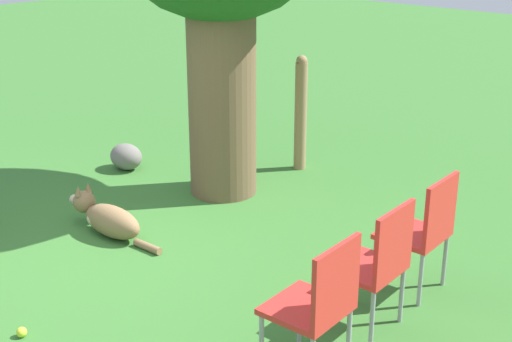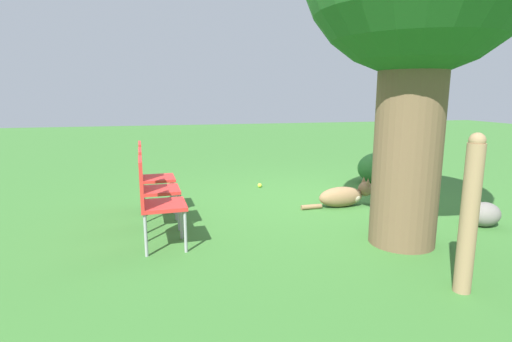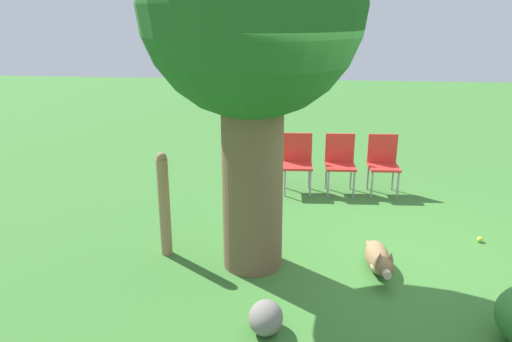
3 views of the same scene
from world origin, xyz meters
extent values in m
plane|color=#38702D|center=(0.00, 0.00, 0.00)|extent=(30.00, 30.00, 0.00)
cylinder|color=brown|center=(-0.20, 1.24, 1.06)|extent=(0.64, 0.64, 2.12)
sphere|color=#235B23|center=(-0.20, 1.24, 2.72)|extent=(2.17, 2.17, 2.17)
ellipsoid|color=olive|center=(-0.17, -0.11, 0.13)|extent=(0.63, 0.28, 0.27)
ellipsoid|color=#C6B293|center=(-0.34, -0.12, 0.12)|extent=(0.23, 0.22, 0.16)
sphere|color=olive|center=(-0.53, -0.13, 0.22)|extent=(0.20, 0.20, 0.19)
cylinder|color=#C6B293|center=(-0.64, -0.14, 0.20)|extent=(0.09, 0.09, 0.08)
cone|color=olive|center=(-0.53, -0.18, 0.33)|extent=(0.06, 0.06, 0.09)
cone|color=olive|center=(-0.53, -0.08, 0.33)|extent=(0.06, 0.06, 0.09)
cylinder|color=olive|center=(0.25, -0.09, 0.03)|extent=(0.28, 0.08, 0.06)
cylinder|color=#937551|center=(-0.06, 2.24, 0.57)|extent=(0.13, 0.13, 1.13)
sphere|color=#937551|center=(-0.06, 2.24, 1.15)|extent=(0.11, 0.11, 0.11)
cube|color=red|center=(2.18, -0.48, 0.42)|extent=(0.44, 0.46, 0.04)
cube|color=red|center=(2.38, -0.47, 0.66)|extent=(0.06, 0.44, 0.44)
cylinder|color=#99999E|center=(2.01, -0.68, 0.20)|extent=(0.03, 0.03, 0.40)
cylinder|color=#99999E|center=(1.99, -0.30, 0.20)|extent=(0.03, 0.03, 0.40)
cylinder|color=#99999E|center=(2.37, -0.66, 0.20)|extent=(0.03, 0.03, 0.40)
cylinder|color=#99999E|center=(2.35, -0.28, 0.20)|extent=(0.03, 0.03, 0.40)
cube|color=red|center=(2.15, 0.17, 0.42)|extent=(0.44, 0.46, 0.04)
cube|color=red|center=(2.34, 0.18, 0.66)|extent=(0.06, 0.44, 0.44)
cylinder|color=#99999E|center=(1.98, -0.03, 0.20)|extent=(0.03, 0.03, 0.40)
cylinder|color=#99999E|center=(1.96, 0.35, 0.20)|extent=(0.03, 0.03, 0.40)
cylinder|color=#99999E|center=(2.34, -0.01, 0.20)|extent=(0.03, 0.03, 0.40)
cylinder|color=#99999E|center=(2.32, 0.36, 0.20)|extent=(0.03, 0.03, 0.40)
cube|color=red|center=(2.12, 0.81, 0.42)|extent=(0.44, 0.46, 0.04)
cube|color=red|center=(2.31, 0.82, 0.66)|extent=(0.06, 0.44, 0.44)
cylinder|color=#99999E|center=(1.95, 0.61, 0.20)|extent=(0.03, 0.03, 0.40)
cylinder|color=#99999E|center=(1.93, 0.99, 0.20)|extent=(0.03, 0.03, 0.40)
cylinder|color=#99999E|center=(2.31, 0.63, 0.20)|extent=(0.03, 0.03, 0.40)
cylinder|color=#99999E|center=(2.29, 1.01, 0.20)|extent=(0.03, 0.03, 0.40)
sphere|color=#CCE033|center=(0.61, -1.43, 0.03)|extent=(0.07, 0.07, 0.07)
ellipsoid|color=slate|center=(-1.40, 0.99, 0.14)|extent=(0.38, 0.30, 0.28)
camera|label=1|loc=(4.38, -3.33, 2.60)|focal=50.00mm
camera|label=2|loc=(2.10, 4.61, 1.47)|focal=28.00mm
camera|label=3|loc=(-5.09, 0.70, 2.67)|focal=35.00mm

